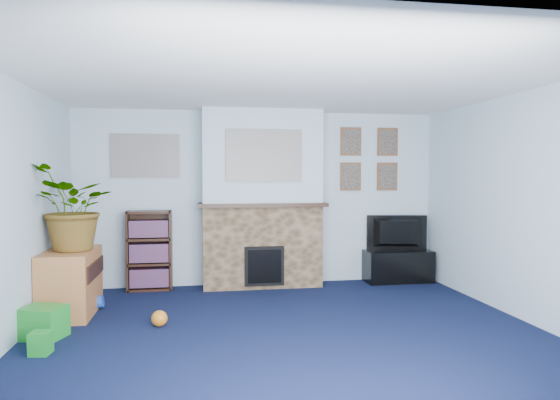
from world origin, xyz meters
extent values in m
cube|color=black|center=(0.00, 0.00, 0.00)|extent=(5.00, 4.50, 0.01)
cube|color=white|center=(0.00, 0.00, 2.40)|extent=(5.00, 4.50, 0.01)
cube|color=silver|center=(0.00, 2.25, 1.20)|extent=(5.00, 0.04, 2.40)
cube|color=silver|center=(0.00, -2.25, 1.20)|extent=(5.00, 0.04, 2.40)
cube|color=silver|center=(-2.50, 0.00, 1.20)|extent=(0.04, 4.50, 2.40)
cube|color=silver|center=(2.50, 0.00, 1.20)|extent=(0.04, 4.50, 2.40)
cube|color=brown|center=(0.00, 2.05, 0.55)|extent=(1.60, 0.40, 1.10)
cube|color=brown|center=(0.00, 2.05, 1.75)|extent=(1.60, 0.40, 1.30)
cube|color=brown|center=(0.00, 2.02, 1.12)|extent=(1.72, 0.50, 0.05)
cube|color=brown|center=(0.00, 1.84, 0.32)|extent=(0.52, 0.08, 0.52)
cube|color=brown|center=(0.00, 1.80, 0.32)|extent=(0.44, 0.02, 0.44)
cube|color=gray|center=(0.00, 1.84, 1.78)|extent=(1.00, 0.03, 0.68)
cube|color=gray|center=(-1.55, 2.23, 1.78)|extent=(0.90, 0.03, 0.58)
cube|color=brown|center=(1.30, 2.23, 2.00)|extent=(0.30, 0.03, 0.40)
cube|color=brown|center=(1.85, 2.23, 2.00)|extent=(0.30, 0.03, 0.40)
cube|color=brown|center=(1.30, 2.23, 1.50)|extent=(0.30, 0.03, 0.40)
cube|color=brown|center=(1.85, 2.23, 1.50)|extent=(0.30, 0.03, 0.40)
cube|color=black|center=(1.95, 2.03, 0.23)|extent=(0.95, 0.40, 0.45)
imported|color=black|center=(1.95, 2.05, 0.70)|extent=(0.87, 0.27, 0.50)
cube|color=black|center=(-1.50, 2.23, 0.53)|extent=(0.58, 0.02, 1.05)
cube|color=black|center=(-1.77, 2.10, 0.53)|extent=(0.03, 0.28, 1.05)
cube|color=black|center=(-1.22, 2.10, 0.53)|extent=(0.03, 0.28, 1.05)
cube|color=black|center=(-1.50, 2.10, 0.01)|extent=(0.56, 0.28, 0.03)
cube|color=black|center=(-1.50, 2.10, 0.35)|extent=(0.56, 0.28, 0.03)
cube|color=black|center=(-1.50, 2.10, 0.68)|extent=(0.56, 0.28, 0.03)
cube|color=black|center=(-1.50, 2.10, 1.04)|extent=(0.56, 0.28, 0.03)
cube|color=black|center=(-1.50, 2.09, 0.17)|extent=(0.50, 0.22, 0.24)
cube|color=black|center=(-1.50, 2.09, 0.50)|extent=(0.50, 0.22, 0.24)
cube|color=black|center=(-1.50, 2.09, 0.82)|extent=(0.50, 0.22, 0.22)
cube|color=#AF6A38|center=(-2.24, 1.04, 0.35)|extent=(0.50, 0.91, 0.71)
imported|color=#26661E|center=(-2.19, 0.99, 1.18)|extent=(0.81, 0.92, 0.96)
cube|color=gold|center=(-0.09, 2.00, 1.22)|extent=(0.10, 0.06, 0.14)
cylinder|color=#B2BFC6|center=(0.26, 2.00, 1.23)|extent=(0.05, 0.05, 0.16)
sphere|color=gray|center=(-0.51, 2.00, 1.22)|extent=(0.13, 0.13, 0.13)
cylinder|color=#198C26|center=(0.74, 2.00, 1.21)|extent=(0.05, 0.05, 0.11)
cube|color=#198C26|center=(-2.30, 0.24, 0.14)|extent=(0.45, 0.41, 0.30)
sphere|color=orange|center=(-1.25, 0.43, 0.09)|extent=(0.16, 0.16, 0.16)
cube|color=#198C26|center=(-2.19, -0.20, 0.11)|extent=(0.18, 0.18, 0.20)
cylinder|color=blue|center=(-2.09, 1.20, 0.07)|extent=(0.32, 0.14, 0.18)
camera|label=1|loc=(-0.85, -4.65, 1.54)|focal=32.00mm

